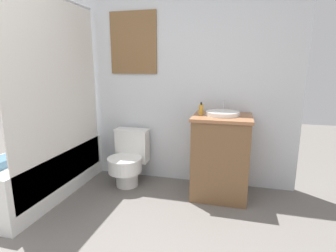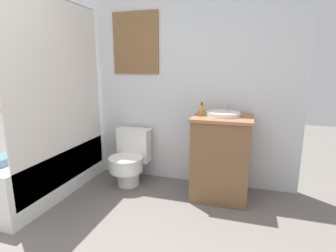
{
  "view_description": "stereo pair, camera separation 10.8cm",
  "coord_description": "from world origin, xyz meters",
  "views": [
    {
      "loc": [
        1.02,
        -0.73,
        1.32
      ],
      "look_at": [
        0.38,
        1.73,
        0.76
      ],
      "focal_mm": 28.0,
      "sensor_mm": 36.0,
      "label": 1
    },
    {
      "loc": [
        1.12,
        -0.7,
        1.32
      ],
      "look_at": [
        0.38,
        1.73,
        0.76
      ],
      "focal_mm": 28.0,
      "sensor_mm": 36.0,
      "label": 2
    }
  ],
  "objects": [
    {
      "name": "toilet",
      "position": [
        -0.14,
        1.92,
        0.3
      ],
      "size": [
        0.39,
        0.51,
        0.62
      ],
      "color": "white",
      "rests_on": "ground_plane"
    },
    {
      "name": "soap_bottle",
      "position": [
        0.68,
        1.91,
        0.91
      ],
      "size": [
        0.04,
        0.04,
        0.13
      ],
      "color": "gold",
      "rests_on": "vanity"
    },
    {
      "name": "vanity",
      "position": [
        0.9,
        1.9,
        0.43
      ],
      "size": [
        0.58,
        0.53,
        0.85
      ],
      "color": "brown",
      "rests_on": "ground_plane"
    },
    {
      "name": "shower_area",
      "position": [
        -0.89,
        1.45,
        0.3
      ],
      "size": [
        0.57,
        1.45,
        1.98
      ],
      "color": "white",
      "rests_on": "ground_plane"
    },
    {
      "name": "wall_back",
      "position": [
        -0.0,
        2.2,
        1.26
      ],
      "size": [
        3.39,
        0.07,
        2.5
      ],
      "color": "silver",
      "rests_on": "ground_plane"
    },
    {
      "name": "sink",
      "position": [
        0.9,
        1.92,
        0.87
      ],
      "size": [
        0.33,
        0.37,
        0.13
      ],
      "color": "white",
      "rests_on": "vanity"
    }
  ]
}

